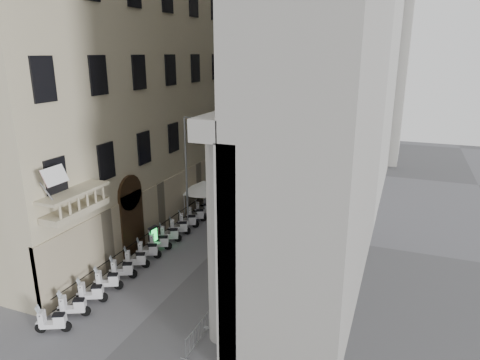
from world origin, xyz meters
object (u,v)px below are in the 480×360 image
Objects in this scene: scooter_0 at (55,332)px; pedestrian_b at (289,180)px; security_tent at (205,187)px; info_kiosk at (153,237)px; pedestrian_a at (262,189)px; street_lamp at (190,163)px.

pedestrian_b is at bearing -36.08° from scooter_0.
security_tent reaches higher than info_kiosk.
pedestrian_a reaches higher than scooter_0.
pedestrian_b reaches higher than pedestrian_a.
info_kiosk is 0.92× the size of pedestrian_a.
scooter_0 is 0.17× the size of street_lamp.
info_kiosk is 13.61m from pedestrian_a.
pedestrian_a is at bearing -33.36° from scooter_0.
security_tent is 2.10× the size of pedestrian_a.
info_kiosk is at bearing -97.51° from street_lamp.
pedestrian_a is at bearing 75.62° from street_lamp.
street_lamp is at bearing 88.14° from info_kiosk.
pedestrian_a is at bearing 63.25° from security_tent.
scooter_0 is 10.03m from info_kiosk.
pedestrian_a is 0.88× the size of pedestrian_b.
street_lamp is 5.03× the size of pedestrian_a.
pedestrian_a is 3.80m from pedestrian_b.
scooter_0 is 0.86× the size of pedestrian_a.
pedestrian_a is (3.03, 6.01, -1.60)m from security_tent.
pedestrian_b reaches higher than scooter_0.
scooter_0 is at bearing -87.64° from street_lamp.
scooter_0 is 23.31m from pedestrian_a.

